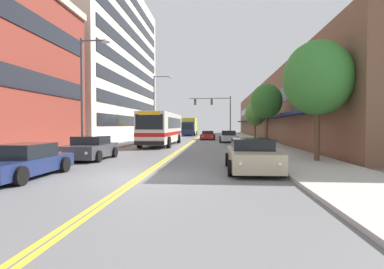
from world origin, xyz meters
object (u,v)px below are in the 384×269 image
object	(u,v)px
car_beige_parked_right_foreground	(252,156)
traffic_signal_mast	(216,108)
car_champagne_parked_left_mid	(165,135)
car_red_moving_lead	(208,135)
street_tree_right_near	(318,78)
street_tree_right_mid	(266,101)
city_bus	(162,127)
car_navy_parked_left_near	(23,162)
box_truck	(189,127)
street_tree_right_far	(255,115)
fire_hydrant	(270,149)
street_lamp_left_far	(157,102)
car_silver_parked_right_mid	(228,137)
street_lamp_left_near	(86,87)
car_dark_grey_parked_left_far	(90,149)

from	to	relation	value
car_beige_parked_right_foreground	traffic_signal_mast	world-z (taller)	traffic_signal_mast
car_champagne_parked_left_mid	car_red_moving_lead	world-z (taller)	car_champagne_parked_left_mid
street_tree_right_near	street_tree_right_mid	xyz separation A→B (m)	(-0.79, 10.93, -0.31)
car_red_moving_lead	city_bus	bearing A→B (deg)	-109.26
car_red_moving_lead	street_tree_right_mid	size ratio (longest dim) A/B	0.84
car_navy_parked_left_near	traffic_signal_mast	xyz separation A→B (m)	(7.25, 39.06, 4.28)
car_champagne_parked_left_mid	box_truck	world-z (taller)	box_truck
car_red_moving_lead	street_tree_right_far	distance (m)	7.09
car_beige_parked_right_foreground	box_truck	distance (m)	44.44
box_truck	fire_hydrant	bearing A→B (deg)	-78.20
box_truck	street_tree_right_far	distance (m)	20.01
car_beige_parked_right_foreground	car_red_moving_lead	xyz separation A→B (m)	(-2.66, 28.60, -0.07)
box_truck	city_bus	bearing A→B (deg)	-90.50
traffic_signal_mast	car_champagne_parked_left_mid	bearing A→B (deg)	-132.68
street_tree_right_near	street_lamp_left_far	bearing A→B (deg)	119.53
city_bus	car_silver_parked_right_mid	xyz separation A→B (m)	(6.81, 5.84, -1.14)
street_lamp_left_near	car_dark_grey_parked_left_far	bearing A→B (deg)	-56.50
car_red_moving_lead	street_lamp_left_near	xyz separation A→B (m)	(-6.77, -23.92, 3.72)
street_tree_right_mid	car_navy_parked_left_near	bearing A→B (deg)	-125.54
box_truck	car_silver_parked_right_mid	bearing A→B (deg)	-73.06
car_red_moving_lead	street_tree_right_near	xyz separation A→B (m)	(6.35, -25.59, 3.81)
car_champagne_parked_left_mid	fire_hydrant	world-z (taller)	car_champagne_parked_left_mid
street_lamp_left_far	car_navy_parked_left_near	bearing A→B (deg)	-88.76
box_truck	street_lamp_left_far	bearing A→B (deg)	-98.66
car_silver_parked_right_mid	car_red_moving_lead	size ratio (longest dim) A/B	1.04
car_red_moving_lead	traffic_signal_mast	world-z (taller)	traffic_signal_mast
street_lamp_left_near	car_champagne_parked_left_mid	bearing A→B (deg)	88.32
car_navy_parked_left_near	street_tree_right_mid	world-z (taller)	street_tree_right_mid
box_truck	street_lamp_left_far	size ratio (longest dim) A/B	0.94
fire_hydrant	street_lamp_left_far	bearing A→B (deg)	117.06
car_dark_grey_parked_left_far	street_lamp_left_far	bearing A→B (deg)	91.57
traffic_signal_mast	street_tree_right_mid	distance (m)	23.20
city_bus	street_lamp_left_near	size ratio (longest dim) A/B	1.62
street_lamp_left_near	fire_hydrant	xyz separation A→B (m)	(10.99, -0.02, -3.73)
city_bus	street_lamp_left_far	world-z (taller)	street_lamp_left_far
car_beige_parked_right_foreground	street_tree_right_far	world-z (taller)	street_tree_right_far
city_bus	car_silver_parked_right_mid	size ratio (longest dim) A/B	2.46
street_tree_right_near	street_lamp_left_near	bearing A→B (deg)	172.78
car_champagne_parked_left_mid	street_tree_right_near	world-z (taller)	street_tree_right_near
fire_hydrant	car_silver_parked_right_mid	bearing A→B (deg)	95.28
car_dark_grey_parked_left_far	car_silver_parked_right_mid	size ratio (longest dim) A/B	0.88
car_dark_grey_parked_left_far	street_tree_right_near	world-z (taller)	street_tree_right_near
traffic_signal_mast	street_lamp_left_far	bearing A→B (deg)	-126.44
city_bus	street_tree_right_far	bearing A→B (deg)	44.50
fire_hydrant	box_truck	bearing A→B (deg)	101.80
traffic_signal_mast	street_lamp_left_near	size ratio (longest dim) A/B	0.96
car_champagne_parked_left_mid	box_truck	xyz separation A→B (m)	(2.08, 15.05, 1.07)
car_silver_parked_right_mid	street_tree_right_near	world-z (taller)	street_tree_right_near
car_red_moving_lead	traffic_signal_mast	distance (m)	9.24
car_champagne_parked_left_mid	street_lamp_left_near	distance (m)	24.49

